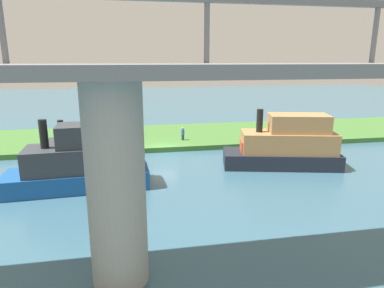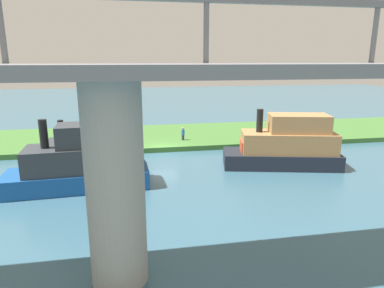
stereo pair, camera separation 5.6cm
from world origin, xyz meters
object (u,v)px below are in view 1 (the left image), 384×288
(person_on_bank, at_px, (183,134))
(motorboat_white, at_px, (286,146))
(pontoon_yellow, at_px, (82,162))
(mooring_post, at_px, (254,138))
(bridge_pylon, at_px, (116,186))
(houseboat_blue, at_px, (88,151))

(person_on_bank, height_order, motorboat_white, motorboat_white)
(motorboat_white, xyz_separation_m, pontoon_yellow, (16.24, 1.96, 0.04))
(person_on_bank, xyz_separation_m, pontoon_yellow, (8.93, 11.12, 0.65))
(pontoon_yellow, bearing_deg, mooring_post, -151.15)
(bridge_pylon, relative_size, motorboat_white, 0.82)
(bridge_pylon, relative_size, pontoon_yellow, 0.83)
(bridge_pylon, xyz_separation_m, person_on_bank, (-6.15, -22.26, -2.91))
(person_on_bank, xyz_separation_m, houseboat_blue, (9.04, 6.75, 0.35))
(bridge_pylon, height_order, motorboat_white, bridge_pylon)
(mooring_post, relative_size, pontoon_yellow, 0.09)
(bridge_pylon, bearing_deg, pontoon_yellow, -75.95)
(houseboat_blue, bearing_deg, pontoon_yellow, 91.36)
(motorboat_white, bearing_deg, houseboat_blue, -8.37)
(mooring_post, bearing_deg, motorboat_white, 91.06)
(person_on_bank, distance_m, houseboat_blue, 11.29)
(bridge_pylon, distance_m, motorboat_white, 18.91)
(mooring_post, distance_m, pontoon_yellow, 18.41)
(mooring_post, bearing_deg, pontoon_yellow, 28.85)
(person_on_bank, xyz_separation_m, motorboat_white, (-7.30, 9.16, 0.62))
(motorboat_white, bearing_deg, mooring_post, -88.94)
(bridge_pylon, distance_m, mooring_post, 24.25)
(motorboat_white, height_order, houseboat_blue, motorboat_white)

